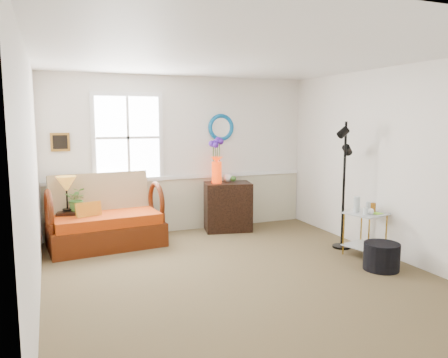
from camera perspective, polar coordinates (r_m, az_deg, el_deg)
name	(u,v)px	position (r m, az deg, el deg)	size (l,w,h in m)	color
floor	(242,278)	(5.38, 2.42, -12.80)	(4.50, 5.00, 0.01)	brown
ceiling	(244,56)	(5.09, 2.60, 15.77)	(4.50, 5.00, 0.01)	white
walls	(243,171)	(5.07, 2.50, 1.07)	(4.51, 5.01, 2.60)	white
wainscot	(183,204)	(7.51, -5.39, -3.29)	(4.46, 0.02, 0.90)	#C1BA9A
chair_rail	(183,177)	(7.42, -5.41, 0.25)	(4.46, 0.04, 0.06)	white
window	(128,138)	(7.16, -12.43, 5.29)	(1.14, 0.06, 1.44)	white
picture	(60,142)	(7.08, -20.62, 4.54)	(0.28, 0.03, 0.28)	#AD762C
mirror	(221,128)	(7.60, -0.41, 6.74)	(0.47, 0.47, 0.07)	#1279B5
loveseat	(105,211)	(6.75, -15.22, -4.07)	(1.64, 0.93, 1.07)	#672508
throw_pillow	(89,214)	(6.64, -17.21, -4.42)	(0.36, 0.09, 0.36)	#D14A04
lamp_stand	(70,229)	(6.92, -19.52, -6.18)	(0.31, 0.31, 0.55)	black
table_lamp	(67,194)	(6.80, -19.85, -1.85)	(0.29, 0.29, 0.52)	gold
potted_plant	(77,201)	(6.82, -18.64, -2.80)	(0.32, 0.36, 0.28)	#3A6F2A
cabinet	(228,207)	(7.47, 0.49, -3.62)	(0.77, 0.50, 0.83)	black
flower_vase	(217,161)	(7.33, -0.97, 2.38)	(0.22, 0.22, 0.74)	red
side_table	(365,234)	(6.44, 17.90, -6.86)	(0.48, 0.48, 0.61)	gold
tabletop_items	(366,204)	(6.38, 18.11, -3.18)	(0.37, 0.37, 0.22)	silver
floor_lamp	(344,186)	(6.60, 15.38, -0.85)	(0.27, 0.27, 1.86)	black
ottoman	(381,256)	(5.95, 19.88, -9.48)	(0.45, 0.45, 0.34)	black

